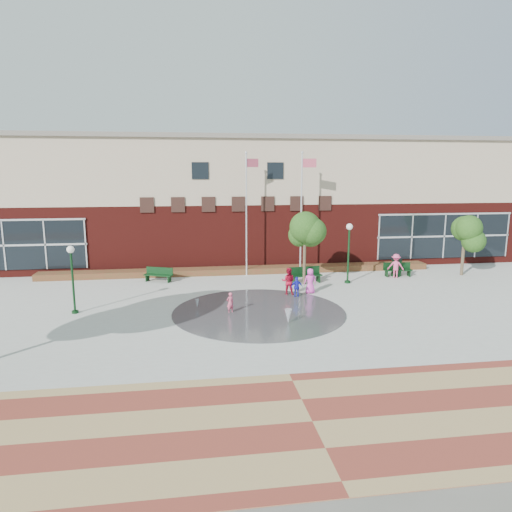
{
  "coord_description": "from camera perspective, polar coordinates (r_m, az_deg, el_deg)",
  "views": [
    {
      "loc": [
        -3.13,
        -18.1,
        6.75
      ],
      "look_at": [
        0.0,
        4.0,
        2.6
      ],
      "focal_mm": 32.0,
      "sensor_mm": 36.0,
      "label": 1
    }
  ],
  "objects": [
    {
      "name": "ground",
      "position": [
        19.57,
        1.67,
        -9.65
      ],
      "size": [
        120.0,
        120.0,
        0.0
      ],
      "primitive_type": "plane",
      "color": "#666056",
      "rests_on": "ground"
    },
    {
      "name": "plaza_concrete",
      "position": [
        23.32,
        -0.0,
        -6.28
      ],
      "size": [
        46.0,
        18.0,
        0.01
      ],
      "primitive_type": "cube",
      "color": "#A8A8A0",
      "rests_on": "ground"
    },
    {
      "name": "paver_band",
      "position": [
        13.36,
        7.05,
        -19.89
      ],
      "size": [
        46.0,
        6.0,
        0.01
      ],
      "primitive_type": "cube",
      "color": "maroon",
      "rests_on": "ground"
    },
    {
      "name": "splash_pad",
      "position": [
        22.37,
        0.36,
        -7.02
      ],
      "size": [
        8.4,
        8.4,
        0.01
      ],
      "primitive_type": "cylinder",
      "color": "#383A3D",
      "rests_on": "ground"
    },
    {
      "name": "library_building",
      "position": [
        35.78,
        -3.05,
        7.15
      ],
      "size": [
        44.4,
        10.4,
        9.2
      ],
      "color": "#4F120F",
      "rests_on": "ground"
    },
    {
      "name": "flower_bed",
      "position": [
        30.62,
        -2.0,
        -2.21
      ],
      "size": [
        26.0,
        1.2,
        0.4
      ],
      "primitive_type": "cube",
      "color": "maroon",
      "rests_on": "ground"
    },
    {
      "name": "flagpole_left",
      "position": [
        29.42,
        -1.14,
        6.03
      ],
      "size": [
        0.9,
        0.36,
        7.98
      ],
      "rotation": [
        0.0,
        0.0,
        0.33
      ],
      "color": "white",
      "rests_on": "ground"
    },
    {
      "name": "flagpole_right",
      "position": [
        29.76,
        5.77,
        6.1
      ],
      "size": [
        0.96,
        0.33,
        8.01
      ],
      "rotation": [
        0.0,
        0.0,
        -0.27
      ],
      "color": "white",
      "rests_on": "ground"
    },
    {
      "name": "lamp_left",
      "position": [
        23.33,
        -22.0,
        -1.85
      ],
      "size": [
        0.35,
        0.35,
        3.31
      ],
      "color": "black",
      "rests_on": "ground"
    },
    {
      "name": "lamp_right",
      "position": [
        28.09,
        11.52,
        1.18
      ],
      "size": [
        0.39,
        0.39,
        3.68
      ],
      "color": "black",
      "rests_on": "ground"
    },
    {
      "name": "bench_left",
      "position": [
        28.89,
        -12.1,
        -2.63
      ],
      "size": [
        1.83,
        1.12,
        0.89
      ],
      "rotation": [
        0.0,
        0.0,
        -0.39
      ],
      "color": "black",
      "rests_on": "ground"
    },
    {
      "name": "bench_mid",
      "position": [
        28.09,
        6.23,
        -2.76
      ],
      "size": [
        2.04,
        0.82,
        1.0
      ],
      "rotation": [
        0.0,
        0.0,
        0.14
      ],
      "color": "black",
      "rests_on": "ground"
    },
    {
      "name": "bench_right",
      "position": [
        31.05,
        17.27,
        -1.95
      ],
      "size": [
        1.83,
        0.62,
        0.9
      ],
      "rotation": [
        0.0,
        0.0,
        -0.07
      ],
      "color": "black",
      "rests_on": "ground"
    },
    {
      "name": "trash_can",
      "position": [
        31.11,
        17.16,
        -1.41
      ],
      "size": [
        0.68,
        0.68,
        1.11
      ],
      "color": "black",
      "rests_on": "ground"
    },
    {
      "name": "tree_mid",
      "position": [
        27.26,
        6.13,
        2.78
      ],
      "size": [
        2.53,
        2.53,
        4.26
      ],
      "color": "#463828",
      "rests_on": "ground"
    },
    {
      "name": "tree_small_right",
      "position": [
        32.57,
        24.63,
        2.44
      ],
      "size": [
        2.17,
        2.17,
        3.71
      ],
      "color": "#463828",
      "rests_on": "ground"
    },
    {
      "name": "water_jet_a",
      "position": [
        20.77,
        4.03,
        -8.46
      ],
      "size": [
        0.33,
        0.33,
        0.65
      ],
      "primitive_type": "cone",
      "rotation": [
        3.14,
        0.0,
        0.0
      ],
      "color": "white",
      "rests_on": "ground"
    },
    {
      "name": "water_jet_b",
      "position": [
        23.14,
        -7.34,
        -6.52
      ],
      "size": [
        0.19,
        0.19,
        0.43
      ],
      "primitive_type": "cone",
      "rotation": [
        3.14,
        0.0,
        0.0
      ],
      "color": "white",
      "rests_on": "ground"
    },
    {
      "name": "child_splash",
      "position": [
        22.11,
        -3.25,
        -5.86
      ],
      "size": [
        0.45,
        0.39,
        1.03
      ],
      "primitive_type": "imported",
      "rotation": [
        0.0,
        0.0,
        3.59
      ],
      "color": "#E05072",
      "rests_on": "ground"
    },
    {
      "name": "adult_red",
      "position": [
        25.32,
        4.05,
        -3.17
      ],
      "size": [
        0.88,
        0.78,
        1.52
      ],
      "primitive_type": "imported",
      "rotation": [
        0.0,
        0.0,
        2.83
      ],
      "color": "#AA0E28",
      "rests_on": "ground"
    },
    {
      "name": "adult_pink",
      "position": [
        25.71,
        6.78,
        -3.12
      ],
      "size": [
        0.7,
        0.46,
        1.43
      ],
      "primitive_type": "imported",
      "rotation": [
        0.0,
        0.0,
        3.14
      ],
      "color": "#ED43BF",
      "rests_on": "ground"
    },
    {
      "name": "child_blue",
      "position": [
        24.85,
        5.11,
        -3.91
      ],
      "size": [
        0.67,
        0.29,
        1.14
      ],
      "primitive_type": "imported",
      "rotation": [
        0.0,
        0.0,
        3.13
      ],
      "color": "#1E1EC5",
      "rests_on": "ground"
    },
    {
      "name": "person_bench",
      "position": [
        30.52,
        17.07,
        -1.21
      ],
      "size": [
        1.15,
        0.91,
        1.56
      ],
      "primitive_type": "imported",
      "rotation": [
        0.0,
        0.0,
        2.76
      ],
      "color": "#D9467A",
      "rests_on": "ground"
    }
  ]
}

